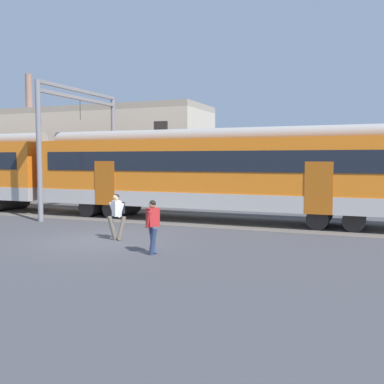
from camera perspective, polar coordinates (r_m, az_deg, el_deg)
ground_plane at (r=16.46m, az=-11.09°, el=-6.02°), size 160.00×160.00×0.00m
track_bed at (r=26.86m, az=-20.10°, el=-2.22°), size 80.00×4.40×0.01m
commuter_train at (r=25.11m, az=-16.01°, el=2.58°), size 38.05×3.07×4.73m
pedestrian_white at (r=16.27m, az=-9.46°, el=-2.59°), size 0.67×0.53×1.67m
pedestrian_red at (r=13.71m, az=-5.01°, el=-3.94°), size 0.54×0.66×1.67m
catenary_gantry at (r=24.46m, az=-13.97°, el=7.41°), size 0.24×6.64×6.53m
background_building at (r=32.87m, az=-13.02°, el=4.65°), size 17.31×5.00×9.20m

